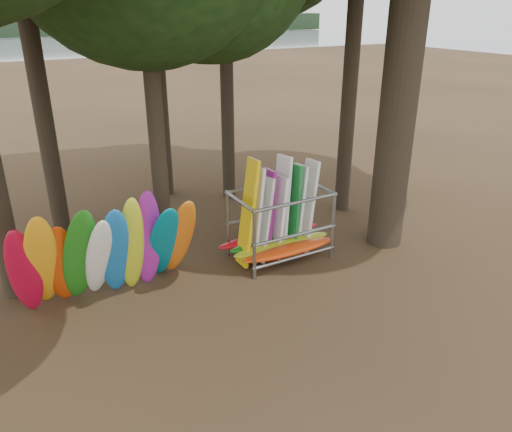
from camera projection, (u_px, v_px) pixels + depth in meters
ground at (258, 298)px, 11.86m from camera, size 120.00×120.00×0.00m
lake at (13, 61)px, 59.99m from camera, size 160.00×160.00×0.00m
kayak_row at (107, 253)px, 11.21m from camera, size 4.18×2.06×2.94m
storage_rack at (279, 226)px, 13.49m from camera, size 3.23×1.56×2.88m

